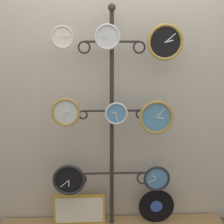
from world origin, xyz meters
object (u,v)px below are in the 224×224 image
Objects in this scene: clock_bottom_right at (157,178)px; vinyl_record at (156,206)px; clock_middle_center at (116,113)px; clock_bottom_left at (69,180)px; display_stand at (112,166)px; clock_middle_right at (156,117)px; picture_frame at (79,210)px; clock_middle_left at (66,112)px; clock_top_left at (63,37)px; clock_top_center at (107,37)px; clock_top_right at (165,42)px.

clock_bottom_right is 0.71× the size of vinyl_record.
clock_middle_center is 0.75m from clock_bottom_left.
clock_bottom_right is at bearing -11.99° from display_stand.
clock_middle_right reaches higher than picture_frame.
clock_middle_left is 1.02× the size of clock_bottom_right.
clock_bottom_left is (-0.43, -0.03, -0.61)m from clock_middle_center.
clock_bottom_right is at bearing 1.23° from clock_top_left.
clock_middle_left is 0.44m from clock_middle_center.
clock_middle_center is at bearing 178.79° from clock_bottom_right.
clock_top_center is 0.71× the size of clock_bottom_left.
clock_middle_left is 1.04m from clock_bottom_right.
clock_middle_center is (0.08, 0.01, -0.66)m from clock_top_center.
display_stand is at bearing 15.63° from clock_middle_left.
picture_frame is (-0.32, -0.00, -0.45)m from display_stand.
display_stand reaches higher than clock_bottom_left.
clock_top_right is (0.48, -0.01, -0.04)m from clock_top_center.
clock_top_right is 1.03m from clock_middle_left.
display_stand is 7.06× the size of clock_bottom_left.
clock_bottom_right is at bearing 0.72° from clock_top_center.
clock_top_left is 0.79m from clock_middle_center.
clock_top_center is 0.86× the size of clock_bottom_right.
clock_top_right is 1.21× the size of clock_middle_left.
clock_middle_left is at bearing -177.04° from clock_top_center.
clock_middle_center is (0.44, 0.03, -0.02)m from clock_middle_left.
display_stand is 1.19m from clock_top_center.
clock_middle_right is (0.80, 0.00, -0.69)m from clock_top_left.
clock_middle_right is 0.93m from vinyl_record.
clock_middle_left is at bearing -179.36° from clock_middle_right.
vinyl_record is 0.75m from picture_frame.
clock_top_left is 0.85m from clock_top_right.
vinyl_record is at bearing 6.53° from clock_top_left.
clock_top_left reaches higher than clock_middle_center.
clock_middle_left is at bearing -164.37° from display_stand.
clock_top_left is 0.37m from clock_top_center.
clock_top_center reaches higher than clock_middle_center.
display_stand is at bearing 15.35° from clock_bottom_left.
clock_middle_center is 0.73m from clock_bottom_right.
picture_frame is at bearing 172.57° from clock_top_right.
clock_top_right is 1.24m from clock_bottom_right.
clock_middle_left is at bearing -148.35° from clock_bottom_left.
clock_top_center reaches higher than clock_top_left.
clock_bottom_left is at bearing -176.20° from clock_middle_center.
clock_middle_left is at bearing -172.97° from vinyl_record.
clock_top_center is at bearing 178.81° from clock_top_right.
clock_top_left is at bearing -165.46° from display_stand.
display_stand reaches higher than clock_middle_left.
vinyl_record is (0.05, 0.09, -0.93)m from clock_middle_right.
clock_top_left is 1.52m from clock_bottom_right.
clock_top_left reaches higher than vinyl_record.
clock_middle_left reaches higher than picture_frame.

